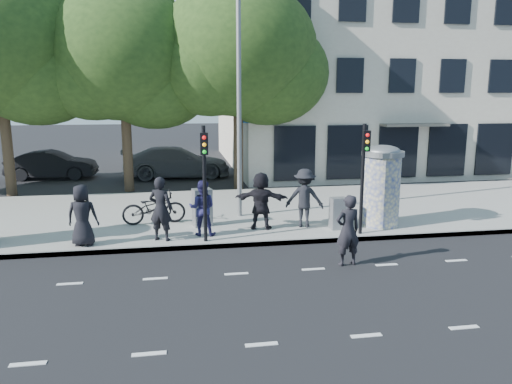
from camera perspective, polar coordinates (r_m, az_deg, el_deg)
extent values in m
plane|color=black|center=(11.41, -1.34, -11.82)|extent=(120.00, 120.00, 0.00)
cube|color=gray|center=(18.47, -4.66, -2.43)|extent=(40.00, 8.00, 0.15)
cube|color=slate|center=(14.69, -3.33, -6.11)|extent=(40.00, 0.10, 0.16)
cube|color=silver|center=(9.45, 0.64, -17.03)|extent=(32.00, 0.12, 0.01)
cube|color=silver|center=(12.69, -2.26, -9.33)|extent=(32.00, 0.12, 0.01)
cylinder|color=beige|center=(16.79, 14.10, 0.13)|extent=(1.20, 1.20, 2.30)
cylinder|color=slate|center=(16.60, 14.31, 4.29)|extent=(1.36, 1.36, 0.16)
ellipsoid|color=slate|center=(16.59, 14.32, 4.57)|extent=(1.10, 1.10, 0.38)
cylinder|color=black|center=(14.49, -5.90, 0.85)|extent=(0.11, 0.11, 3.40)
cube|color=black|center=(14.14, -5.95, 5.50)|extent=(0.22, 0.14, 0.62)
cylinder|color=black|center=(15.54, 12.06, 1.38)|extent=(0.11, 0.11, 3.40)
cube|color=black|center=(15.21, 12.50, 5.72)|extent=(0.22, 0.14, 0.62)
cylinder|color=slate|center=(17.22, -1.96, 10.30)|extent=(0.16, 0.16, 8.00)
cylinder|color=#38281C|center=(24.02, -26.59, 5.17)|extent=(0.44, 0.44, 4.73)
cylinder|color=#38281C|center=(23.27, -14.52, 5.46)|extent=(0.44, 0.44, 4.41)
ellipsoid|color=#1F3814|center=(23.21, -15.02, 15.01)|extent=(6.80, 6.80, 5.78)
cylinder|color=#38281C|center=(22.97, -2.04, 5.97)|extent=(0.44, 0.44, 4.59)
ellipsoid|color=#1F3814|center=(22.93, -2.11, 16.04)|extent=(7.00, 7.00, 5.95)
cube|color=#BBAF9D|center=(33.25, 14.84, 13.72)|extent=(20.00, 15.00, 12.00)
cube|color=black|center=(26.66, 20.99, 4.49)|extent=(18.00, 0.10, 2.60)
cube|color=#59544C|center=(25.28, 17.66, 7.33)|extent=(3.20, 0.90, 0.12)
cube|color=#194C8C|center=(23.20, 0.37, 8.28)|extent=(1.60, 0.06, 0.30)
imported|color=black|center=(15.02, -19.23, -2.52)|extent=(0.94, 0.67, 1.78)
imported|color=black|center=(14.91, -10.84, -1.90)|extent=(0.82, 0.68, 1.92)
imported|color=#211F4D|center=(15.31, -6.18, -1.82)|extent=(0.95, 0.81, 1.70)
imported|color=black|center=(16.22, 5.57, -0.68)|extent=(1.39, 1.07, 1.90)
imported|color=black|center=(15.89, 0.57, -0.99)|extent=(1.82, 1.06, 1.85)
imported|color=black|center=(13.24, 10.45, -4.33)|extent=(0.75, 0.56, 1.89)
imported|color=black|center=(16.92, -11.59, -1.77)|extent=(0.95, 2.15, 1.09)
cube|color=slate|center=(16.40, -6.16, -1.76)|extent=(0.67, 0.55, 1.23)
cube|color=gray|center=(16.16, 9.36, -2.43)|extent=(0.52, 0.39, 1.03)
imported|color=black|center=(28.03, -22.29, 2.91)|extent=(1.69, 4.49, 1.46)
imported|color=#5B5C63|center=(26.70, -9.06, 3.40)|extent=(2.27, 5.55, 1.61)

